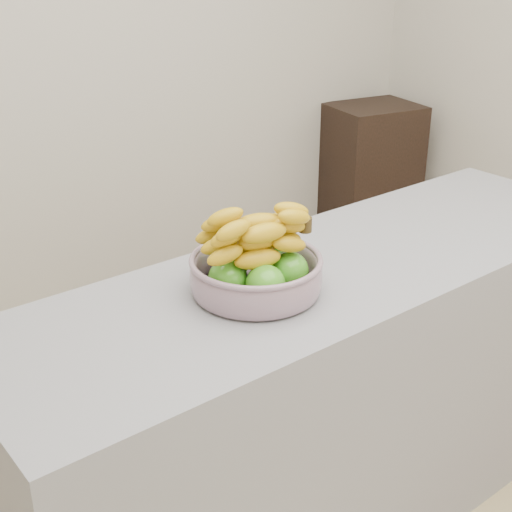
# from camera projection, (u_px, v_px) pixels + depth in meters

# --- Properties ---
(counter) EXTENTS (2.00, 0.60, 0.90)m
(counter) POSITION_uv_depth(u_px,v_px,m) (330.00, 398.00, 2.14)
(counter) COLOR #919399
(counter) RESTS_ON ground
(cabinet) EXTENTS (0.54, 0.47, 0.86)m
(cabinet) POSITION_uv_depth(u_px,v_px,m) (370.00, 180.00, 4.07)
(cabinet) COLOR black
(cabinet) RESTS_ON ground
(fruit_bowl) EXTENTS (0.33, 0.33, 0.21)m
(fruit_bowl) POSITION_uv_depth(u_px,v_px,m) (256.00, 268.00, 1.76)
(fruit_bowl) COLOR #A5B6C6
(fruit_bowl) RESTS_ON counter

